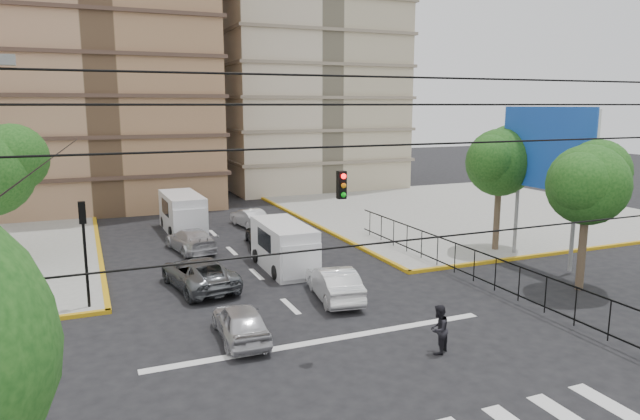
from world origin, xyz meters
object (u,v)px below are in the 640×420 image
traffic_light_nw (84,237)px  van_right_lane (286,248)px  pedestrian_crosswalk (439,329)px  van_left_lane (183,214)px  car_white_front_right (334,283)px  car_silver_front_left (241,322)px

traffic_light_nw → van_right_lane: 9.89m
pedestrian_crosswalk → van_right_lane: bearing=-116.0°
van_right_lane → traffic_light_nw: bearing=-165.1°
van_right_lane → pedestrian_crosswalk: van_right_lane is taller
van_right_lane → van_left_lane: (-3.32, 10.91, 0.07)m
traffic_light_nw → van_left_lane: bearing=65.3°
car_white_front_right → pedestrian_crosswalk: (1.02, -6.39, 0.13)m
traffic_light_nw → pedestrian_crosswalk: (10.89, -9.05, -2.26)m
van_left_lane → pedestrian_crosswalk: van_left_lane is taller
van_left_lane → car_silver_front_left: van_left_lane is taller
traffic_light_nw → pedestrian_crosswalk: bearing=-39.7°
car_white_front_right → van_right_lane: bearing=-76.6°
traffic_light_nw → car_silver_front_left: size_ratio=1.12×
van_left_lane → car_white_front_right: bearing=-78.1°
van_left_lane → car_silver_front_left: size_ratio=1.44×
car_white_front_right → pedestrian_crosswalk: pedestrian_crosswalk is taller
traffic_light_nw → van_left_lane: (6.09, 13.26, -1.88)m
van_left_lane → pedestrian_crosswalk: size_ratio=3.31×
traffic_light_nw → car_white_front_right: (9.87, -2.66, -2.39)m
van_right_lane → car_silver_front_left: van_right_lane is taller
van_right_lane → car_silver_front_left: bearing=-119.0°
van_right_lane → car_white_front_right: size_ratio=1.21×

